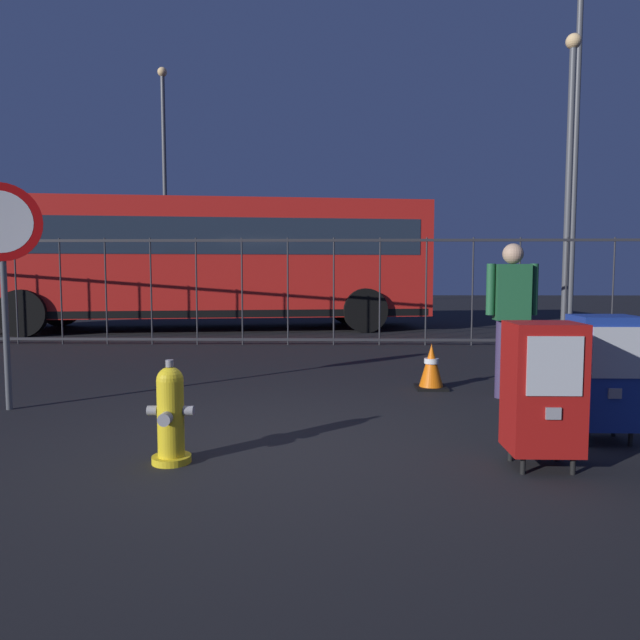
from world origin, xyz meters
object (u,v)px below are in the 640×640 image
(newspaper_box_secondary, at_px, (543,387))
(street_light_near_right, at_px, (576,136))
(bus_near, at_px, (203,258))
(street_light_far_left, at_px, (569,161))
(stop_sign, at_px, (2,248))
(fire_hydrant, at_px, (171,415))
(traffic_cone, at_px, (431,367))
(pedestrian, at_px, (511,311))
(newspaper_box_primary, at_px, (603,372))
(street_light_near_left, at_px, (164,174))

(newspaper_box_secondary, relative_size, street_light_near_right, 0.13)
(bus_near, xyz_separation_m, street_light_far_left, (8.06, -1.24, 1.98))
(stop_sign, xyz_separation_m, bus_near, (0.12, 8.25, 0.11))
(fire_hydrant, xyz_separation_m, stop_sign, (-2.07, 1.56, 1.25))
(fire_hydrant, distance_m, street_light_far_left, 11.05)
(fire_hydrant, bearing_deg, traffic_cone, 49.72)
(fire_hydrant, distance_m, pedestrian, 3.86)
(stop_sign, relative_size, bus_near, 0.21)
(newspaper_box_primary, bearing_deg, bus_near, 119.86)
(pedestrian, bearing_deg, street_light_near_right, 64.56)
(fire_hydrant, bearing_deg, street_light_far_left, 54.51)
(traffic_cone, height_order, street_light_near_left, street_light_near_left)
(newspaper_box_primary, relative_size, street_light_far_left, 0.16)
(newspaper_box_primary, bearing_deg, newspaper_box_secondary, -137.37)
(stop_sign, bearing_deg, newspaper_box_secondary, -18.88)
(traffic_cone, relative_size, bus_near, 0.05)
(stop_sign, xyz_separation_m, traffic_cone, (4.37, 1.16, -1.34))
(newspaper_box_primary, height_order, street_light_far_left, street_light_far_left)
(stop_sign, bearing_deg, newspaper_box_primary, -9.94)
(newspaper_box_primary, xyz_separation_m, pedestrian, (-0.25, 1.63, 0.38))
(pedestrian, relative_size, street_light_near_right, 0.21)
(street_light_near_right, bearing_deg, newspaper_box_secondary, -112.59)
(stop_sign, bearing_deg, street_light_near_right, 44.52)
(bus_near, bearing_deg, newspaper_box_primary, -68.49)
(newspaper_box_primary, height_order, stop_sign, stop_sign)
(stop_sign, height_order, street_light_near_left, street_light_near_left)
(newspaper_box_primary, relative_size, street_light_near_right, 0.13)
(fire_hydrant, bearing_deg, bus_near, 101.24)
(bus_near, height_order, street_light_far_left, street_light_far_left)
(street_light_near_right, bearing_deg, pedestrian, -115.44)
(fire_hydrant, xyz_separation_m, street_light_far_left, (6.11, 8.57, 3.34))
(stop_sign, height_order, pedestrian, stop_sign)
(pedestrian, height_order, street_light_near_right, street_light_near_right)
(street_light_near_right, bearing_deg, traffic_cone, -121.14)
(pedestrian, xyz_separation_m, bus_near, (-5.03, 7.57, 0.76))
(street_light_near_right, bearing_deg, street_light_near_left, 154.33)
(fire_hydrant, distance_m, stop_sign, 2.88)
(fire_hydrant, relative_size, street_light_near_left, 0.09)
(newspaper_box_secondary, xyz_separation_m, traffic_cone, (-0.31, 2.76, -0.31))
(traffic_cone, bearing_deg, fire_hydrant, -130.28)
(newspaper_box_primary, bearing_deg, street_light_near_left, 117.30)
(newspaper_box_secondary, xyz_separation_m, bus_near, (-4.57, 9.85, 1.14))
(stop_sign, distance_m, street_light_near_left, 15.04)
(newspaper_box_primary, relative_size, newspaper_box_secondary, 1.00)
(newspaper_box_primary, height_order, traffic_cone, newspaper_box_primary)
(stop_sign, xyz_separation_m, street_light_far_left, (8.18, 7.01, 2.09))
(fire_hydrant, height_order, bus_near, bus_near)
(newspaper_box_secondary, relative_size, traffic_cone, 1.92)
(stop_sign, distance_m, traffic_cone, 4.72)
(newspaper_box_secondary, distance_m, street_light_near_right, 12.08)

